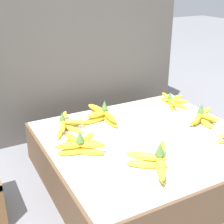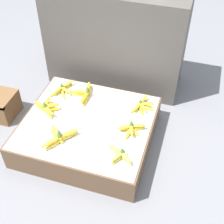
{
  "view_description": "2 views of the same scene",
  "coord_description": "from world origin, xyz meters",
  "px_view_note": "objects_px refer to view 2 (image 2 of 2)",
  "views": [
    {
      "loc": [
        -0.72,
        -1.02,
        0.85
      ],
      "look_at": [
        -0.11,
        0.13,
        0.29
      ],
      "focal_mm": 50.0,
      "sensor_mm": 36.0,
      "label": 1
    },
    {
      "loc": [
        0.63,
        -1.43,
        1.76
      ],
      "look_at": [
        0.15,
        0.11,
        0.23
      ],
      "focal_mm": 50.0,
      "sensor_mm": 36.0,
      "label": 2
    }
  ],
  "objects_px": {
    "banana_bunch_front_right": "(120,155)",
    "banana_bunch_back_right": "(142,105)",
    "banana_bunch_back_left": "(63,89)",
    "banana_bunch_back_midleft": "(85,93)",
    "banana_bunch_front_midleft": "(59,137)",
    "banana_bunch_middle_right": "(132,128)",
    "banana_bunch_middle_left": "(47,107)"
  },
  "relations": [
    {
      "from": "banana_bunch_front_midleft",
      "to": "banana_bunch_middle_left",
      "type": "distance_m",
      "value": 0.32
    },
    {
      "from": "banana_bunch_front_midleft",
      "to": "banana_bunch_back_midleft",
      "type": "height_order",
      "value": "banana_bunch_front_midleft"
    },
    {
      "from": "banana_bunch_middle_right",
      "to": "banana_bunch_front_midleft",
      "type": "bearing_deg",
      "value": -153.21
    },
    {
      "from": "banana_bunch_middle_right",
      "to": "banana_bunch_back_right",
      "type": "xyz_separation_m",
      "value": [
        0.02,
        0.26,
        -0.01
      ]
    },
    {
      "from": "banana_bunch_back_left",
      "to": "banana_bunch_back_midleft",
      "type": "distance_m",
      "value": 0.18
    },
    {
      "from": "banana_bunch_back_left",
      "to": "banana_bunch_back_right",
      "type": "bearing_deg",
      "value": 0.4
    },
    {
      "from": "banana_bunch_front_midleft",
      "to": "banana_bunch_middle_right",
      "type": "height_order",
      "value": "banana_bunch_front_midleft"
    },
    {
      "from": "banana_bunch_front_midleft",
      "to": "banana_bunch_front_right",
      "type": "xyz_separation_m",
      "value": [
        0.42,
        -0.02,
        -0.01
      ]
    },
    {
      "from": "banana_bunch_middle_left",
      "to": "banana_bunch_middle_right",
      "type": "distance_m",
      "value": 0.64
    },
    {
      "from": "banana_bunch_middle_right",
      "to": "banana_bunch_back_left",
      "type": "xyz_separation_m",
      "value": [
        -0.61,
        0.25,
        -0.0
      ]
    },
    {
      "from": "banana_bunch_back_left",
      "to": "banana_bunch_back_midleft",
      "type": "height_order",
      "value": "banana_bunch_back_midleft"
    },
    {
      "from": "banana_bunch_middle_left",
      "to": "banana_bunch_middle_right",
      "type": "bearing_deg",
      "value": -1.79
    },
    {
      "from": "banana_bunch_front_right",
      "to": "banana_bunch_back_right",
      "type": "distance_m",
      "value": 0.5
    },
    {
      "from": "banana_bunch_middle_right",
      "to": "banana_bunch_back_midleft",
      "type": "bearing_deg",
      "value": 149.92
    },
    {
      "from": "banana_bunch_front_right",
      "to": "banana_bunch_back_right",
      "type": "relative_size",
      "value": 0.86
    },
    {
      "from": "banana_bunch_middle_right",
      "to": "banana_bunch_back_midleft",
      "type": "relative_size",
      "value": 0.78
    },
    {
      "from": "banana_bunch_back_midleft",
      "to": "banana_bunch_back_right",
      "type": "relative_size",
      "value": 1.14
    },
    {
      "from": "banana_bunch_middle_left",
      "to": "banana_bunch_back_right",
      "type": "relative_size",
      "value": 0.92
    },
    {
      "from": "banana_bunch_middle_left",
      "to": "banana_bunch_back_left",
      "type": "height_order",
      "value": "banana_bunch_middle_left"
    },
    {
      "from": "banana_bunch_middle_right",
      "to": "banana_bunch_back_left",
      "type": "distance_m",
      "value": 0.66
    },
    {
      "from": "banana_bunch_front_right",
      "to": "banana_bunch_back_right",
      "type": "height_order",
      "value": "banana_bunch_front_right"
    },
    {
      "from": "banana_bunch_front_midleft",
      "to": "banana_bunch_front_right",
      "type": "bearing_deg",
      "value": -2.55
    },
    {
      "from": "banana_bunch_front_right",
      "to": "banana_bunch_middle_left",
      "type": "xyz_separation_m",
      "value": [
        -0.63,
        0.26,
        0.0
      ]
    },
    {
      "from": "banana_bunch_front_right",
      "to": "banana_bunch_middle_right",
      "type": "xyz_separation_m",
      "value": [
        0.01,
        0.24,
        -0.0
      ]
    },
    {
      "from": "banana_bunch_front_right",
      "to": "banana_bunch_back_left",
      "type": "distance_m",
      "value": 0.78
    },
    {
      "from": "banana_bunch_back_left",
      "to": "banana_bunch_back_right",
      "type": "height_order",
      "value": "banana_bunch_back_left"
    },
    {
      "from": "banana_bunch_front_right",
      "to": "banana_bunch_back_right",
      "type": "xyz_separation_m",
      "value": [
        0.03,
        0.5,
        -0.01
      ]
    },
    {
      "from": "banana_bunch_front_midleft",
      "to": "banana_bunch_back_midleft",
      "type": "relative_size",
      "value": 0.98
    },
    {
      "from": "banana_bunch_front_midleft",
      "to": "banana_bunch_middle_right",
      "type": "relative_size",
      "value": 1.26
    },
    {
      "from": "banana_bunch_back_left",
      "to": "banana_bunch_middle_right",
      "type": "bearing_deg",
      "value": -22.38
    },
    {
      "from": "banana_bunch_front_midleft",
      "to": "banana_bunch_back_left",
      "type": "bearing_deg",
      "value": 110.69
    },
    {
      "from": "banana_bunch_front_right",
      "to": "banana_bunch_middle_left",
      "type": "bearing_deg",
      "value": 157.65
    }
  ]
}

